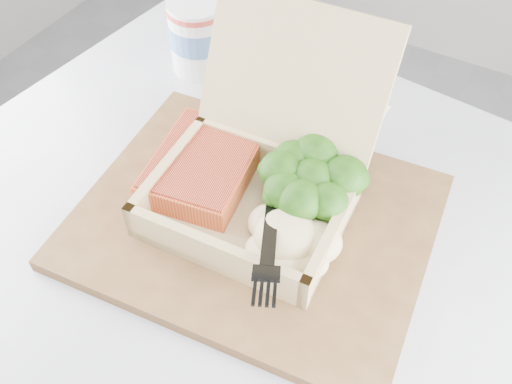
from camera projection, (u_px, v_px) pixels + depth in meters
The scene contains 9 objects.
cafe_table at pixel (227, 338), 0.72m from camera, with size 0.83×0.83×0.71m.
serving_tray at pixel (255, 221), 0.60m from camera, with size 0.36×0.29×0.02m, color brown.
takeout_container at pixel (263, 164), 0.59m from camera, with size 0.21×0.24×0.18m.
salmon_fillet at pixel (204, 166), 0.61m from camera, with size 0.10×0.13×0.03m, color #CF4B28.
broccoli_pile at pixel (312, 184), 0.59m from camera, with size 0.12×0.12×0.04m, color #2F6C18, non-canonical shape.
mashed_potatoes at pixel (286, 235), 0.55m from camera, with size 0.10×0.09×0.03m, color #F8E5A0.
plastic_fork at pixel (272, 207), 0.55m from camera, with size 0.09×0.16×0.04m.
paper_cup at pixel (198, 33), 0.75m from camera, with size 0.08×0.08×0.10m.
receipt at pixel (341, 129), 0.71m from camera, with size 0.08×0.14×0.00m, color white.
Camera 1 is at (-0.42, 0.23, 1.20)m, focal length 40.00 mm.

